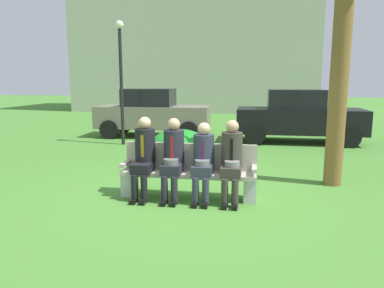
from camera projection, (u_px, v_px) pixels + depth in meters
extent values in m
plane|color=#457F2E|center=(189.00, 196.00, 6.16)|extent=(80.00, 80.00, 0.00)
cube|color=#B7AD9E|center=(188.00, 174.00, 6.02)|extent=(2.25, 0.44, 0.07)
cube|color=#B7AD9E|center=(190.00, 156.00, 6.16)|extent=(2.25, 0.06, 0.45)
cube|color=#B7AD9E|center=(126.00, 163.00, 6.17)|extent=(0.08, 0.44, 0.06)
cube|color=#B7AD9E|center=(254.00, 168.00, 5.82)|extent=(0.08, 0.44, 0.06)
cube|color=silver|center=(130.00, 184.00, 6.22)|extent=(0.20, 0.37, 0.38)
cube|color=silver|center=(250.00, 189.00, 5.90)|extent=(0.20, 0.37, 0.38)
cube|color=black|center=(142.00, 168.00, 5.95)|extent=(0.32, 0.38, 0.16)
cylinder|color=black|center=(135.00, 188.00, 5.83)|extent=(0.11, 0.11, 0.45)
cylinder|color=black|center=(144.00, 189.00, 5.81)|extent=(0.11, 0.11, 0.45)
cube|color=black|center=(134.00, 201.00, 5.81)|extent=(0.09, 0.22, 0.07)
cube|color=black|center=(143.00, 201.00, 5.78)|extent=(0.09, 0.22, 0.07)
cylinder|color=black|center=(145.00, 146.00, 6.08)|extent=(0.34, 0.34, 0.58)
cube|color=olive|center=(142.00, 146.00, 5.91)|extent=(0.05, 0.01, 0.37)
sphere|color=tan|center=(145.00, 123.00, 6.01)|extent=(0.21, 0.21, 0.21)
cube|color=#23232D|center=(172.00, 169.00, 5.87)|extent=(0.32, 0.38, 0.16)
cylinder|color=#23232D|center=(164.00, 190.00, 5.75)|extent=(0.11, 0.11, 0.45)
cylinder|color=#23232D|center=(174.00, 190.00, 5.73)|extent=(0.11, 0.11, 0.45)
cube|color=black|center=(164.00, 203.00, 5.73)|extent=(0.09, 0.22, 0.07)
cube|color=black|center=(174.00, 203.00, 5.70)|extent=(0.09, 0.22, 0.07)
cylinder|color=#23232D|center=(174.00, 147.00, 6.00)|extent=(0.34, 0.34, 0.56)
cube|color=maroon|center=(172.00, 147.00, 5.84)|extent=(0.05, 0.01, 0.36)
sphere|color=tan|center=(174.00, 124.00, 5.94)|extent=(0.21, 0.21, 0.21)
cylinder|color=slate|center=(171.00, 162.00, 5.83)|extent=(0.24, 0.24, 0.09)
cube|color=#2D3342|center=(202.00, 170.00, 5.79)|extent=(0.32, 0.38, 0.16)
cylinder|color=#2D3342|center=(196.00, 191.00, 5.67)|extent=(0.11, 0.11, 0.45)
cylinder|color=#2D3342|center=(206.00, 192.00, 5.65)|extent=(0.11, 0.11, 0.45)
cube|color=black|center=(195.00, 204.00, 5.65)|extent=(0.09, 0.22, 0.07)
cube|color=black|center=(205.00, 205.00, 5.62)|extent=(0.09, 0.22, 0.07)
cylinder|color=#2D3342|center=(204.00, 150.00, 5.93)|extent=(0.34, 0.34, 0.50)
cube|color=#4C1951|center=(203.00, 150.00, 5.76)|extent=(0.05, 0.01, 0.32)
sphere|color=tan|center=(204.00, 129.00, 5.87)|extent=(0.21, 0.21, 0.21)
cylinder|color=slate|center=(202.00, 163.00, 5.75)|extent=(0.24, 0.24, 0.09)
cube|color=#38332D|center=(231.00, 171.00, 5.72)|extent=(0.32, 0.38, 0.16)
cylinder|color=#38332D|center=(225.00, 193.00, 5.60)|extent=(0.11, 0.11, 0.45)
cylinder|color=#38332D|center=(235.00, 193.00, 5.58)|extent=(0.11, 0.11, 0.45)
cube|color=black|center=(224.00, 206.00, 5.58)|extent=(0.09, 0.22, 0.07)
cube|color=black|center=(235.00, 206.00, 5.55)|extent=(0.09, 0.22, 0.07)
cylinder|color=#38332D|center=(232.00, 149.00, 5.85)|extent=(0.34, 0.34, 0.55)
cube|color=black|center=(231.00, 150.00, 5.69)|extent=(0.05, 0.01, 0.35)
sphere|color=tan|center=(232.00, 127.00, 5.79)|extent=(0.21, 0.21, 0.21)
cylinder|color=slate|center=(232.00, 164.00, 5.68)|extent=(0.24, 0.24, 0.09)
cylinder|color=brown|center=(339.00, 80.00, 6.53)|extent=(0.33, 0.33, 3.94)
ellipsoid|color=#1C7E24|center=(179.00, 149.00, 8.04)|extent=(1.42, 1.30, 0.89)
cube|color=slate|center=(154.00, 117.00, 12.69)|extent=(3.94, 1.67, 0.76)
cube|color=black|center=(149.00, 97.00, 12.59)|extent=(1.74, 1.41, 0.60)
cylinder|color=black|center=(195.00, 125.00, 13.34)|extent=(0.64, 0.16, 0.64)
cylinder|color=black|center=(189.00, 131.00, 11.81)|extent=(0.64, 0.16, 0.64)
cylinder|color=black|center=(124.00, 124.00, 13.70)|extent=(0.64, 0.16, 0.64)
cylinder|color=black|center=(109.00, 130.00, 12.17)|extent=(0.64, 0.16, 0.64)
cube|color=black|center=(299.00, 121.00, 11.45)|extent=(3.92, 1.61, 0.76)
cube|color=black|center=(295.00, 99.00, 11.35)|extent=(1.72, 1.38, 0.60)
cylinder|color=black|center=(338.00, 130.00, 12.04)|extent=(0.64, 0.15, 0.64)
cylinder|color=black|center=(350.00, 137.00, 10.52)|extent=(0.64, 0.15, 0.64)
cylinder|color=black|center=(255.00, 128.00, 12.50)|extent=(0.64, 0.15, 0.64)
cylinder|color=black|center=(255.00, 135.00, 10.99)|extent=(0.64, 0.15, 0.64)
cylinder|color=black|center=(121.00, 88.00, 10.88)|extent=(0.10, 0.10, 3.46)
sphere|color=white|center=(119.00, 25.00, 10.56)|extent=(0.24, 0.24, 0.24)
cube|color=#B0B59E|center=(197.00, 45.00, 24.43)|extent=(15.28, 6.73, 8.70)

